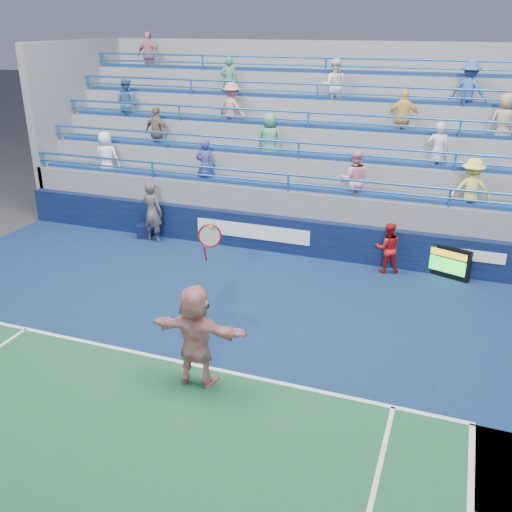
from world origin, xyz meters
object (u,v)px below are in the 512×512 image
at_px(judge_chair, 145,230).
at_px(tennis_player, 196,335).
at_px(line_judge, 152,212).
at_px(ball_girl, 388,248).
at_px(serve_speed_board, 447,262).

height_order(judge_chair, tennis_player, tennis_player).
xyz_separation_m(line_judge, ball_girl, (7.28, 0.06, -0.25)).
bearing_deg(serve_speed_board, tennis_player, -122.04).
relative_size(judge_chair, tennis_player, 0.24).
height_order(judge_chair, line_judge, line_judge).
height_order(judge_chair, ball_girl, ball_girl).
xyz_separation_m(tennis_player, line_judge, (-4.64, 6.48, -0.06)).
xyz_separation_m(tennis_player, ball_girl, (2.64, 6.54, -0.31)).
distance_m(line_judge, ball_girl, 7.29).
bearing_deg(judge_chair, tennis_player, -52.80).
height_order(tennis_player, line_judge, tennis_player).
xyz_separation_m(judge_chair, tennis_player, (5.04, -6.64, 0.77)).
bearing_deg(ball_girl, judge_chair, -18.53).
relative_size(serve_speed_board, line_judge, 0.65).
bearing_deg(serve_speed_board, judge_chair, -179.37).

